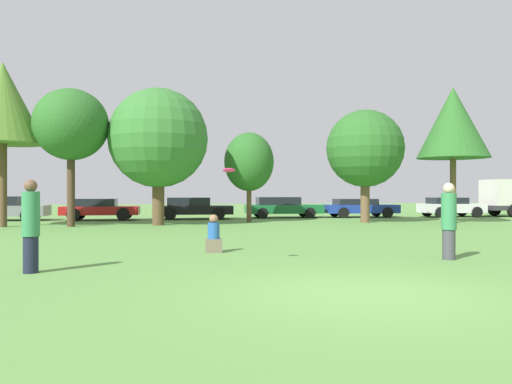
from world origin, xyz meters
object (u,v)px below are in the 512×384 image
at_px(tree_2, 158,139).
at_px(parked_car_blue, 359,207).
at_px(bystander_sitting, 214,237).
at_px(person_catcher, 449,221).
at_px(frisbee, 229,170).
at_px(tree_1, 71,125).
at_px(parked_car_green, 282,207).
at_px(parked_car_red, 99,209).
at_px(tree_4, 365,149).
at_px(parked_car_white, 450,207).
at_px(tree_3, 249,162).
at_px(parked_car_grey, 2,208).
at_px(person_thrower, 31,225).
at_px(tree_5, 453,123).
at_px(parked_car_black, 192,208).
at_px(tree_0, 3,104).

distance_m(tree_2, parked_car_blue, 13.70).
bearing_deg(bystander_sitting, tree_2, 97.88).
height_order(person_catcher, frisbee, frisbee).
bearing_deg(tree_1, parked_car_green, 28.93).
bearing_deg(parked_car_red, tree_4, -16.98).
height_order(frisbee, parked_car_white, frisbee).
height_order(tree_3, parked_car_red, tree_3).
bearing_deg(parked_car_blue, tree_4, -106.82).
relative_size(parked_car_grey, parked_car_green, 0.98).
height_order(person_thrower, person_catcher, person_thrower).
distance_m(tree_4, parked_car_red, 14.71).
distance_m(person_thrower, parked_car_grey, 20.30).
relative_size(tree_5, parked_car_blue, 1.52).
height_order(tree_3, parked_car_grey, tree_3).
xyz_separation_m(tree_2, parked_car_green, (7.28, 5.79, -3.41)).
xyz_separation_m(frisbee, parked_car_black, (0.20, 18.84, -1.36)).
xyz_separation_m(person_catcher, parked_car_grey, (-15.17, 18.94, -0.22)).
xyz_separation_m(person_thrower, tree_2, (2.22, 14.00, 3.15)).
bearing_deg(tree_1, parked_car_white, 13.52).
bearing_deg(parked_car_white, parked_car_red, -178.55).
relative_size(tree_0, tree_5, 1.07).
xyz_separation_m(tree_4, parked_car_green, (-3.08, 5.48, -3.10)).
height_order(parked_car_grey, parked_car_red, parked_car_grey).
bearing_deg(tree_3, parked_car_black, 128.46).
xyz_separation_m(parked_car_red, parked_car_black, (5.13, 0.27, 0.02)).
xyz_separation_m(tree_5, parked_car_red, (-17.87, 5.67, -4.39)).
bearing_deg(person_catcher, tree_1, -53.79).
relative_size(tree_0, parked_car_grey, 1.61).
xyz_separation_m(parked_car_red, parked_car_white, (21.09, -0.02, 0.00)).
relative_size(tree_4, parked_car_green, 1.24).
bearing_deg(parked_car_white, tree_3, -165.10).
relative_size(tree_5, parked_car_white, 1.76).
xyz_separation_m(bystander_sitting, parked_car_black, (0.30, 16.39, 0.26)).
relative_size(frisbee, tree_0, 0.04).
bearing_deg(parked_car_blue, parked_car_green, 177.75).
height_order(frisbee, parked_car_grey, frisbee).
bearing_deg(parked_car_green, frisbee, -104.59).
height_order(person_thrower, parked_car_white, person_thrower).
bearing_deg(bystander_sitting, parked_car_grey, 121.00).
distance_m(tree_2, tree_5, 14.65).
relative_size(tree_0, tree_2, 1.14).
distance_m(tree_4, parked_car_black, 10.26).
relative_size(tree_1, parked_car_green, 1.33).
xyz_separation_m(tree_2, tree_4, (10.37, 0.31, -0.31)).
bearing_deg(tree_5, bystander_sitting, -141.26).
relative_size(frisbee, tree_4, 0.04).
xyz_separation_m(parked_car_grey, parked_car_black, (10.26, -0.19, -0.02)).
bearing_deg(parked_car_red, tree_2, -54.57).
xyz_separation_m(parked_car_green, parked_car_white, (10.53, -0.95, -0.01)).
distance_m(bystander_sitting, parked_car_white, 22.88).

